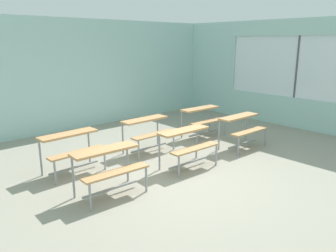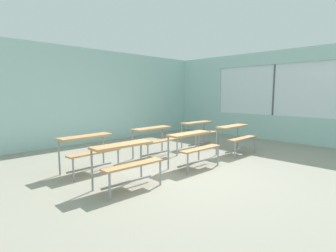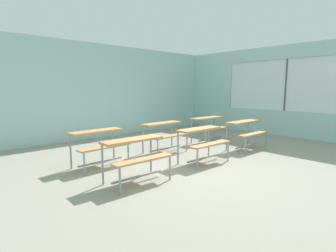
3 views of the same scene
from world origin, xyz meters
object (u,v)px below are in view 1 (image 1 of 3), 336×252
Objects in this scene: desk_bench_r0c0 at (109,161)px; desk_bench_r0c2 at (242,124)px; desk_bench_r1c1 at (148,127)px; desk_bench_r1c0 at (72,144)px; desk_bench_r0c1 at (188,140)px; desk_bench_r1c2 at (203,115)px.

desk_bench_r0c2 is (3.55, 0.03, 0.00)m from desk_bench_r0c0.
desk_bench_r1c0 is at bearing 178.89° from desk_bench_r1c1.
desk_bench_r1c1 is (1.79, 0.00, 0.00)m from desk_bench_r1c0.
desk_bench_r0c0 and desk_bench_r0c1 have the same top height.
desk_bench_r1c0 is 3.59m from desk_bench_r1c2.
desk_bench_r1c0 is 1.79m from desk_bench_r1c1.
desk_bench_r0c1 is at bearing -37.39° from desk_bench_r1c0.
desk_bench_r0c2 is at bearing -88.30° from desk_bench_r1c2.
desk_bench_r1c1 is 0.99× the size of desk_bench_r1c2.
desk_bench_r0c1 is 1.25m from desk_bench_r1c1.
desk_bench_r1c1 is at bearing 146.53° from desk_bench_r0c2.
desk_bench_r1c0 is at bearing 92.71° from desk_bench_r0c0.
desk_bench_r0c0 is 1.00× the size of desk_bench_r1c0.
desk_bench_r0c1 and desk_bench_r0c2 have the same top height.
desk_bench_r0c1 is 1.79m from desk_bench_r0c2.
desk_bench_r0c1 and desk_bench_r1c2 have the same top height.
desk_bench_r0c1 is at bearing 2.04° from desk_bench_r0c0.
desk_bench_r0c2 is 0.99× the size of desk_bench_r1c0.
desk_bench_r1c0 is at bearing -177.17° from desk_bench_r1c2.
desk_bench_r0c1 is 0.99× the size of desk_bench_r1c2.
desk_bench_r0c1 is 2.21m from desk_bench_r1c2.
desk_bench_r0c0 is 3.55m from desk_bench_r0c2.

